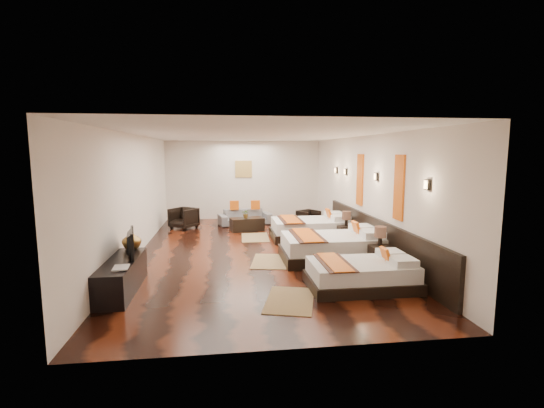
{
  "coord_description": "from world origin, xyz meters",
  "views": [
    {
      "loc": [
        -0.74,
        -9.1,
        2.39
      ],
      "look_at": [
        0.48,
        0.4,
        1.1
      ],
      "focal_mm": 25.32,
      "sensor_mm": 36.0,
      "label": 1
    }
  ],
  "objects": [
    {
      "name": "tv_console",
      "position": [
        -2.5,
        -2.43,
        0.28
      ],
      "size": [
        0.5,
        1.8,
        0.55
      ],
      "primitive_type": "cube",
      "color": "black",
      "rests_on": "floor"
    },
    {
      "name": "headboard_panel",
      "position": [
        2.71,
        -0.8,
        0.45
      ],
      "size": [
        0.08,
        6.6,
        0.9
      ],
      "primitive_type": "cube",
      "color": "black",
      "rests_on": "floor"
    },
    {
      "name": "jute_mat_far",
      "position": [
        0.13,
        1.49,
        0.01
      ],
      "size": [
        0.8,
        1.23,
        0.01
      ],
      "primitive_type": "cube",
      "rotation": [
        0.0,
        0.0,
        -0.04
      ],
      "color": "olive",
      "rests_on": "floor"
    },
    {
      "name": "ceiling",
      "position": [
        0.0,
        0.0,
        2.8
      ],
      "size": [
        5.5,
        9.5,
        0.01
      ],
      "primitive_type": "cube",
      "color": "white",
      "rests_on": "floor"
    },
    {
      "name": "bed_near",
      "position": [
        1.69,
        -2.77,
        0.25
      ],
      "size": [
        1.88,
        1.18,
        0.72
      ],
      "color": "black",
      "rests_on": "floor"
    },
    {
      "name": "sofa",
      "position": [
        -0.03,
        3.54,
        0.25
      ],
      "size": [
        1.83,
        1.03,
        0.5
      ],
      "primitive_type": "imported",
      "rotation": [
        0.0,
        0.0,
        0.22
      ],
      "color": "slate",
      "rests_on": "floor"
    },
    {
      "name": "sconce_mid",
      "position": [
        2.7,
        -0.8,
        1.85
      ],
      "size": [
        0.07,
        0.12,
        0.18
      ],
      "color": "black",
      "rests_on": "right_wall"
    },
    {
      "name": "jute_mat_near",
      "position": [
        0.31,
        -3.22,
        0.01
      ],
      "size": [
        1.04,
        1.36,
        0.01
      ],
      "primitive_type": "cube",
      "rotation": [
        0.0,
        0.0,
        -0.27
      ],
      "color": "olive",
      "rests_on": "floor"
    },
    {
      "name": "armchair_right",
      "position": [
        1.98,
        2.84,
        0.28
      ],
      "size": [
        0.81,
        0.82,
        0.55
      ],
      "primitive_type": "imported",
      "rotation": [
        0.0,
        0.0,
        0.53
      ],
      "color": "black",
      "rests_on": "floor"
    },
    {
      "name": "left_wall",
      "position": [
        -2.75,
        0.0,
        1.4
      ],
      "size": [
        0.01,
        9.5,
        2.8
      ],
      "primitive_type": "cube",
      "color": "silver",
      "rests_on": "floor"
    },
    {
      "name": "right_wall",
      "position": [
        2.75,
        0.0,
        1.4
      ],
      "size": [
        0.01,
        9.5,
        2.8
      ],
      "primitive_type": "cube",
      "color": "silver",
      "rests_on": "floor"
    },
    {
      "name": "gold_artwork",
      "position": [
        0.0,
        4.73,
        1.8
      ],
      "size": [
        0.6,
        0.04,
        0.6
      ],
      "primitive_type": "cube",
      "color": "#AD873F",
      "rests_on": "back_wall"
    },
    {
      "name": "tv",
      "position": [
        -2.45,
        -2.17,
        0.79
      ],
      "size": [
        0.28,
        0.84,
        0.48
      ],
      "primitive_type": "imported",
      "rotation": [
        0.0,
        0.0,
        1.78
      ],
      "color": "black",
      "rests_on": "tv_console"
    },
    {
      "name": "sconce_near",
      "position": [
        2.7,
        -3.0,
        1.85
      ],
      "size": [
        0.07,
        0.12,
        0.18
      ],
      "color": "black",
      "rests_on": "right_wall"
    },
    {
      "name": "nightstand_b",
      "position": [
        2.44,
        0.44,
        0.3
      ],
      "size": [
        0.44,
        0.44,
        0.87
      ],
      "color": "black",
      "rests_on": "floor"
    },
    {
      "name": "figurine",
      "position": [
        -2.5,
        -1.62,
        0.74
      ],
      "size": [
        0.37,
        0.37,
        0.37
      ],
      "primitive_type": "imported",
      "rotation": [
        0.0,
        0.0,
        -0.03
      ],
      "color": "brown",
      "rests_on": "tv_console"
    },
    {
      "name": "jute_mat_mid",
      "position": [
        0.26,
        -0.94,
        0.01
      ],
      "size": [
        0.96,
        1.32,
        0.01
      ],
      "primitive_type": "cube",
      "rotation": [
        0.0,
        0.0,
        -0.19
      ],
      "color": "olive",
      "rests_on": "floor"
    },
    {
      "name": "nightstand_a",
      "position": [
        2.44,
        -1.74,
        0.31
      ],
      "size": [
        0.45,
        0.45,
        0.89
      ],
      "color": "black",
      "rests_on": "floor"
    },
    {
      "name": "orange_panel_b",
      "position": [
        2.73,
        0.3,
        1.7
      ],
      "size": [
        0.04,
        0.4,
        1.3
      ],
      "primitive_type": "cube",
      "color": "#D86014",
      "rests_on": "right_wall"
    },
    {
      "name": "sconce_lounge",
      "position": [
        2.7,
        2.3,
        1.85
      ],
      "size": [
        0.07,
        0.12,
        0.18
      ],
      "color": "black",
      "rests_on": "right_wall"
    },
    {
      "name": "back_wall",
      "position": [
        0.0,
        4.75,
        1.4
      ],
      "size": [
        5.5,
        0.01,
        2.8
      ],
      "primitive_type": "cube",
      "color": "silver",
      "rests_on": "floor"
    },
    {
      "name": "bed_far",
      "position": [
        1.7,
        1.19,
        0.29
      ],
      "size": [
        2.18,
        1.37,
        0.83
      ],
      "color": "black",
      "rests_on": "floor"
    },
    {
      "name": "floor",
      "position": [
        0.0,
        0.0,
        0.0
      ],
      "size": [
        5.5,
        9.5,
        0.01
      ],
      "primitive_type": "cube",
      "color": "black",
      "rests_on": "ground"
    },
    {
      "name": "sconce_far",
      "position": [
        2.7,
        1.4,
        1.85
      ],
      "size": [
        0.07,
        0.12,
        0.18
      ],
      "color": "black",
      "rests_on": "right_wall"
    },
    {
      "name": "table_plant",
      "position": [
        -0.06,
        2.46,
        0.54
      ],
      "size": [
        0.29,
        0.26,
        0.27
      ],
      "primitive_type": "imported",
      "rotation": [
        0.0,
        0.0,
        -0.23
      ],
      "color": "#26531B",
      "rests_on": "coffee_table"
    },
    {
      "name": "armchair_left",
      "position": [
        -1.99,
        3.08,
        0.33
      ],
      "size": [
        1.0,
        1.01,
        0.66
      ],
      "primitive_type": "imported",
      "rotation": [
        0.0,
        0.0,
        -0.66
      ],
      "color": "black",
      "rests_on": "floor"
    },
    {
      "name": "book",
      "position": [
        -2.5,
        -2.94,
        0.57
      ],
      "size": [
        0.27,
        0.35,
        0.03
      ],
      "primitive_type": "imported",
      "rotation": [
        0.0,
        0.0,
        0.09
      ],
      "color": "black",
      "rests_on": "tv_console"
    },
    {
      "name": "bed_mid",
      "position": [
        1.7,
        -0.99,
        0.3
      ],
      "size": [
        2.27,
        1.43,
        0.87
      ],
      "color": "black",
      "rests_on": "floor"
    },
    {
      "name": "orange_panel_a",
      "position": [
        2.73,
        -1.9,
        1.7
      ],
      "size": [
        0.04,
        0.4,
        1.3
      ],
      "primitive_type": "cube",
      "color": "#D86014",
      "rests_on": "right_wall"
    },
    {
      "name": "coffee_table",
      "position": [
        -0.03,
        2.49,
        0.2
      ],
      "size": [
        1.08,
        0.69,
        0.4
      ],
      "primitive_type": "cube",
      "rotation": [
        0.0,
        0.0,
        0.2
      ],
      "color": "black",
      "rests_on": "floor"
    }
  ]
}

